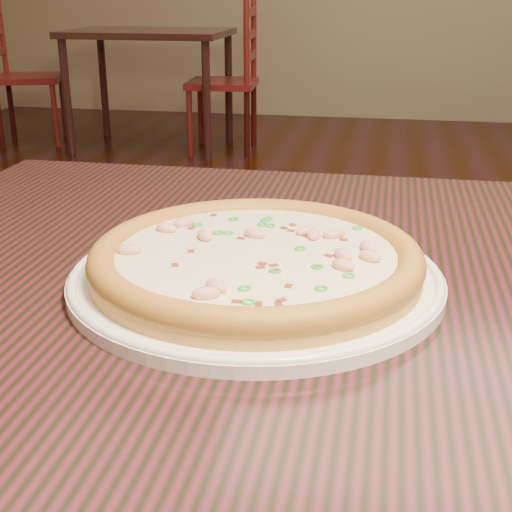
% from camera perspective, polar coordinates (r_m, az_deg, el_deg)
% --- Properties ---
extents(ground, '(9.00, 9.00, 0.00)m').
position_cam_1_polar(ground, '(1.72, 15.24, -16.52)').
color(ground, black).
extents(hero_table, '(1.20, 0.80, 0.75)m').
position_cam_1_polar(hero_table, '(0.78, 9.46, -8.13)').
color(hero_table, black).
rests_on(hero_table, ground).
extents(plate, '(0.37, 0.37, 0.02)m').
position_cam_1_polar(plate, '(0.70, 0.00, -1.63)').
color(plate, white).
rests_on(plate, hero_table).
extents(pizza, '(0.32, 0.32, 0.03)m').
position_cam_1_polar(pizza, '(0.69, 0.01, -0.22)').
color(pizza, tan).
rests_on(pizza, plate).
extents(bg_table_left, '(1.00, 0.70, 0.75)m').
position_cam_1_polar(bg_table_left, '(4.78, -8.57, 16.32)').
color(bg_table_left, black).
rests_on(bg_table_left, ground).
extents(chair_a, '(0.52, 0.52, 0.95)m').
position_cam_1_polar(chair_a, '(5.15, -18.35, 13.44)').
color(chair_a, '#531516').
rests_on(chair_a, ground).
extents(chair_b, '(0.45, 0.45, 0.95)m').
position_cam_1_polar(chair_b, '(4.64, -2.02, 13.72)').
color(chair_b, '#531516').
rests_on(chair_b, ground).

